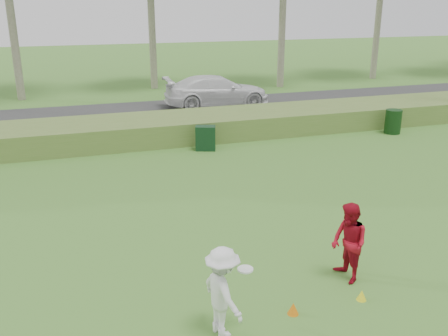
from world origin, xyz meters
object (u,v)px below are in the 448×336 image
object	(u,v)px
utility_cabinet	(206,138)
trash_bin	(393,122)
player_white	(223,292)
player_red	(349,243)
cone_yellow	(362,295)
cone_orange	(293,308)
car_right	(217,91)

from	to	relation	value
utility_cabinet	trash_bin	size ratio (longest dim) A/B	0.91
player_white	player_red	size ratio (longest dim) A/B	0.98
trash_bin	cone_yellow	bearing A→B (deg)	-128.34
trash_bin	cone_orange	bearing A→B (deg)	-132.85
utility_cabinet	player_red	bearing A→B (deg)	-70.72
car_right	cone_yellow	bearing A→B (deg)	173.92
trash_bin	car_right	xyz separation A→B (m)	(-5.50, 7.64, 0.36)
cone_orange	car_right	distance (m)	18.67
car_right	player_white	bearing A→B (deg)	165.57
cone_orange	player_red	bearing A→B (deg)	25.64
player_white	utility_cabinet	xyz separation A→B (m)	(2.82, 10.73, -0.34)
trash_bin	player_white	bearing A→B (deg)	-136.34
cone_orange	utility_cabinet	xyz separation A→B (m)	(1.43, 10.61, 0.35)
player_red	car_right	size ratio (longest dim) A/B	0.30
player_red	cone_orange	size ratio (longest dim) A/B	7.19
cone_yellow	utility_cabinet	bearing A→B (deg)	90.05
player_white	car_right	xyz separation A→B (m)	(5.65, 18.28, 0.06)
cone_yellow	trash_bin	xyz separation A→B (m)	(8.32, 10.52, 0.41)
trash_bin	car_right	distance (m)	9.42
player_white	cone_orange	world-z (taller)	player_white
player_white	player_red	distance (m)	3.07
cone_orange	utility_cabinet	size ratio (longest dim) A/B	0.25
cone_orange	car_right	world-z (taller)	car_right
cone_orange	utility_cabinet	bearing A→B (deg)	82.33
player_red	cone_yellow	world-z (taller)	player_red
car_right	trash_bin	bearing A→B (deg)	-141.48
player_white	cone_yellow	bearing A→B (deg)	-100.01
player_red	car_right	bearing A→B (deg)	170.31
utility_cabinet	player_white	bearing A→B (deg)	-86.18
cone_orange	cone_yellow	bearing A→B (deg)	-0.07
player_red	cone_orange	distance (m)	1.87
cone_yellow	cone_orange	bearing A→B (deg)	179.93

